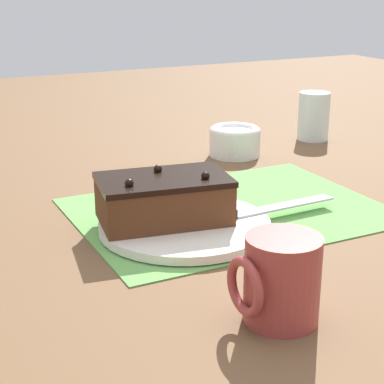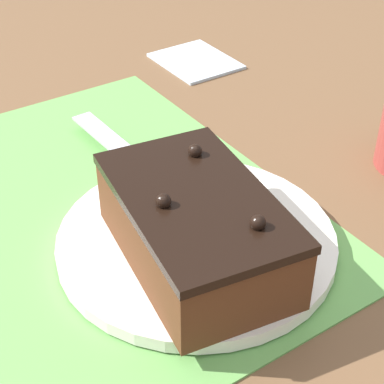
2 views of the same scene
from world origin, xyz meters
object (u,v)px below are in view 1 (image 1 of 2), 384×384
cake_plate (185,225)px  serving_knife (235,213)px  coffee_mug (280,280)px  small_bowl (235,140)px  chocolate_cake (164,199)px  drinking_glass (314,116)px

cake_plate → serving_knife: (-0.07, 0.02, 0.01)m
cake_plate → coffee_mug: size_ratio=2.58×
small_bowl → coffee_mug: coffee_mug is taller
serving_knife → small_bowl: bearing=147.9°
coffee_mug → chocolate_cake: bearing=-88.8°
cake_plate → small_bowl: size_ratio=2.39×
cake_plate → chocolate_cake: chocolate_cake is taller
drinking_glass → coffee_mug: bearing=50.8°
small_bowl → drinking_glass: bearing=-170.3°
coffee_mug → drinking_glass: bearing=-129.2°
small_bowl → serving_knife: bearing=59.9°
drinking_glass → coffee_mug: 0.80m
cake_plate → drinking_glass: bearing=-143.8°
small_bowl → coffee_mug: 0.65m
chocolate_cake → serving_knife: size_ratio=0.76×
chocolate_cake → small_bowl: (-0.29, -0.30, -0.02)m
chocolate_cake → drinking_glass: size_ratio=1.88×
chocolate_cake → serving_knife: 0.11m
chocolate_cake → serving_knife: chocolate_cake is taller
chocolate_cake → drinking_glass: (-0.51, -0.34, 0.00)m
chocolate_cake → small_bowl: bearing=-133.9°
small_bowl → chocolate_cake: bearing=46.1°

